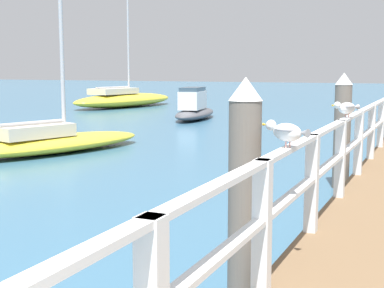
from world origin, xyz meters
name	(u,v)px	position (x,y,z in m)	size (l,w,h in m)	color
pier_railing	(366,130)	(-1.11, 9.86, 1.02)	(0.12, 18.23, 0.98)	white
dock_piling_near	(244,190)	(-1.49, 4.80, 0.99)	(0.29, 0.29, 1.96)	#6B6056
dock_piling_far	(342,131)	(-1.49, 9.83, 0.99)	(0.29, 0.29, 1.96)	#6B6056
seagull_foreground	(286,131)	(-1.12, 4.74, 1.53)	(0.45, 0.26, 0.21)	white
seagull_background	(346,107)	(-1.12, 7.76, 1.53)	(0.31, 0.42, 0.21)	white
boat_2	(124,99)	(-15.42, 25.48, 0.42)	(3.48, 7.45, 7.52)	gold
boat_4	(53,141)	(-8.58, 11.07, 0.29)	(2.95, 5.27, 5.30)	gold
boat_5	(194,109)	(-9.03, 20.44, 0.43)	(1.88, 4.23, 1.30)	#4C4C51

